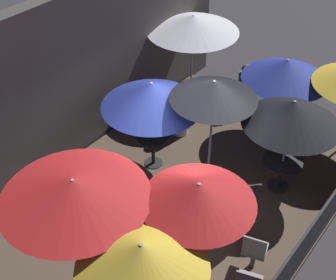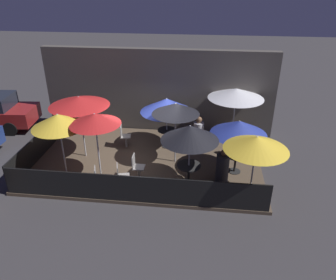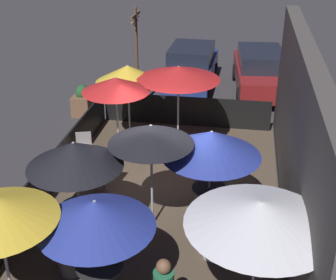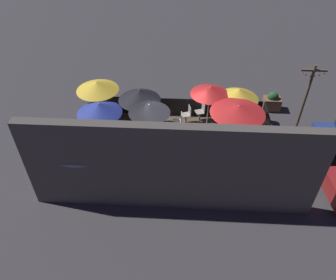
# 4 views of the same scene
# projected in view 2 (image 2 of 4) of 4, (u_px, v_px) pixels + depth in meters

# --- Properties ---
(ground_plane) EXTENTS (60.00, 60.00, 0.00)m
(ground_plane) POSITION_uv_depth(u_px,v_px,m) (148.00, 162.00, 12.78)
(ground_plane) COLOR #383538
(patio_deck) EXTENTS (8.56, 5.42, 0.12)m
(patio_deck) POSITION_uv_depth(u_px,v_px,m) (148.00, 160.00, 12.75)
(patio_deck) COLOR brown
(patio_deck) RESTS_ON ground_plane
(building_wall) EXTENTS (10.16, 0.36, 3.76)m
(building_wall) POSITION_uv_depth(u_px,v_px,m) (158.00, 92.00, 14.52)
(building_wall) COLOR #4C4742
(building_wall) RESTS_ON ground_plane
(fence_front) EXTENTS (8.36, 0.05, 0.95)m
(fence_front) POSITION_uv_depth(u_px,v_px,m) (133.00, 189.00, 10.15)
(fence_front) COLOR black
(fence_front) RESTS_ON patio_deck
(fence_side_left) EXTENTS (0.05, 5.22, 0.95)m
(fence_side_left) POSITION_uv_depth(u_px,v_px,m) (42.00, 142.00, 12.95)
(fence_side_left) COLOR black
(fence_side_left) RESTS_ON patio_deck
(patio_umbrella_0) EXTENTS (2.10, 2.10, 2.11)m
(patio_umbrella_0) POSITION_uv_depth(u_px,v_px,m) (167.00, 105.00, 12.83)
(patio_umbrella_0) COLOR #B2B2B7
(patio_umbrella_0) RESTS_ON patio_deck
(patio_umbrella_1) EXTENTS (1.90, 1.90, 2.17)m
(patio_umbrella_1) POSITION_uv_depth(u_px,v_px,m) (190.00, 133.00, 10.42)
(patio_umbrella_1) COLOR #B2B2B7
(patio_umbrella_1) RESTS_ON patio_deck
(patio_umbrella_2) EXTENTS (1.96, 1.96, 2.01)m
(patio_umbrella_2) POSITION_uv_depth(u_px,v_px,m) (239.00, 127.00, 11.14)
(patio_umbrella_2) COLOR #B2B2B7
(patio_umbrella_2) RESTS_ON patio_deck
(patio_umbrella_3) EXTENTS (1.72, 1.72, 2.37)m
(patio_umbrella_3) POSITION_uv_depth(u_px,v_px,m) (176.00, 109.00, 11.60)
(patio_umbrella_3) COLOR #B2B2B7
(patio_umbrella_3) RESTS_ON patio_deck
(patio_umbrella_4) EXTENTS (2.22, 2.22, 2.46)m
(patio_umbrella_4) POSITION_uv_depth(u_px,v_px,m) (79.00, 101.00, 11.94)
(patio_umbrella_4) COLOR #B2B2B7
(patio_umbrella_4) RESTS_ON patio_deck
(patio_umbrella_5) EXTENTS (2.29, 2.29, 2.32)m
(patio_umbrella_5) POSITION_uv_depth(u_px,v_px,m) (236.00, 93.00, 13.25)
(patio_umbrella_5) COLOR #B2B2B7
(patio_umbrella_5) RESTS_ON patio_deck
(patio_umbrella_6) EXTENTS (1.70, 1.70, 2.43)m
(patio_umbrella_6) POSITION_uv_depth(u_px,v_px,m) (95.00, 119.00, 10.59)
(patio_umbrella_6) COLOR #B2B2B7
(patio_umbrella_6) RESTS_ON patio_deck
(patio_umbrella_7) EXTENTS (1.78, 1.78, 2.35)m
(patio_umbrella_7) POSITION_uv_depth(u_px,v_px,m) (58.00, 121.00, 10.77)
(patio_umbrella_7) COLOR #B2B2B7
(patio_umbrella_7) RESTS_ON patio_deck
(patio_umbrella_8) EXTENTS (1.96, 1.96, 2.18)m
(patio_umbrella_8) POSITION_uv_depth(u_px,v_px,m) (256.00, 143.00, 9.70)
(patio_umbrella_8) COLOR #B2B2B7
(patio_umbrella_8) RESTS_ON patio_deck
(dining_table_0) EXTENTS (0.75, 0.75, 0.78)m
(dining_table_0) POSITION_uv_depth(u_px,v_px,m) (167.00, 133.00, 13.38)
(dining_table_0) COLOR black
(dining_table_0) RESTS_ON patio_deck
(dining_table_1) EXTENTS (0.82, 0.82, 0.72)m
(dining_table_1) POSITION_uv_depth(u_px,v_px,m) (189.00, 169.00, 11.04)
(dining_table_1) COLOR black
(dining_table_1) RESTS_ON patio_deck
(dining_table_2) EXTENTS (0.82, 0.82, 0.72)m
(dining_table_2) POSITION_uv_depth(u_px,v_px,m) (236.00, 158.00, 11.68)
(dining_table_2) COLOR black
(dining_table_2) RESTS_ON patio_deck
(patio_chair_0) EXTENTS (0.49, 0.49, 0.93)m
(patio_chair_0) POSITION_uv_depth(u_px,v_px,m) (121.00, 176.00, 10.75)
(patio_chair_0) COLOR gray
(patio_chair_0) RESTS_ON patio_deck
(patio_chair_1) EXTENTS (0.45, 0.45, 0.95)m
(patio_chair_1) POSITION_uv_depth(u_px,v_px,m) (124.00, 135.00, 13.39)
(patio_chair_1) COLOR gray
(patio_chair_1) RESTS_ON patio_deck
(patio_chair_2) EXTENTS (0.40, 0.40, 0.96)m
(patio_chair_2) POSITION_uv_depth(u_px,v_px,m) (137.00, 166.00, 11.24)
(patio_chair_2) COLOR gray
(patio_chair_2) RESTS_ON patio_deck
(patio_chair_3) EXTENTS (0.50, 0.50, 0.94)m
(patio_chair_3) POSITION_uv_depth(u_px,v_px,m) (100.00, 179.00, 10.58)
(patio_chair_3) COLOR gray
(patio_chair_3) RESTS_ON patio_deck
(patron_0) EXTENTS (0.56, 0.56, 1.31)m
(patron_0) POSITION_uv_depth(u_px,v_px,m) (198.00, 133.00, 13.46)
(patron_0) COLOR silver
(patron_0) RESTS_ON patio_deck
(patron_1) EXTENTS (0.54, 0.54, 1.27)m
(patron_1) POSITION_uv_depth(u_px,v_px,m) (222.00, 168.00, 11.08)
(patron_1) COLOR #333338
(patron_1) RESTS_ON patio_deck
(patron_2) EXTENTS (0.46, 0.46, 1.31)m
(patron_2) POSITION_uv_depth(u_px,v_px,m) (244.00, 143.00, 12.66)
(patron_2) COLOR #236642
(patron_2) RESTS_ON patio_deck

